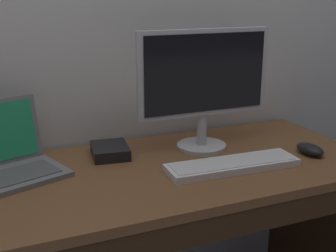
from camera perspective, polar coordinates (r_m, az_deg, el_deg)
The scene contains 6 objects.
desk at distance 1.55m, azimuth -4.16°, elevation -13.69°, with size 1.66×0.64×0.76m.
laptop_space_gray at distance 1.49m, azimuth -20.30°, elevation -4.65°, with size 0.40×0.34×0.22m.
external_monitor at distance 1.60m, azimuth 4.62°, elevation 5.43°, with size 0.50×0.18×0.44m.
wired_keyboard at distance 1.49m, azimuth 8.19°, elevation -4.90°, with size 0.45×0.15×0.03m.
computer_mouse at distance 1.67m, azimuth 17.58°, elevation -2.82°, with size 0.07×0.11×0.04m, color black.
external_drive_box at distance 1.59m, azimuth -7.38°, elevation -3.13°, with size 0.12×0.15×0.04m, color black.
Camera 1 is at (-0.42, -1.28, 1.31)m, focal length 48.03 mm.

